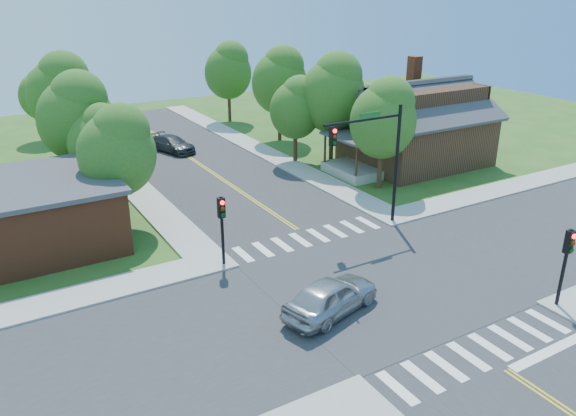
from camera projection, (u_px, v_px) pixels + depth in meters
ground at (379, 285)px, 27.02m from camera, size 100.00×100.00×0.00m
road_ns at (379, 284)px, 27.01m from camera, size 10.00×90.00×0.04m
road_ew at (379, 284)px, 27.01m from camera, size 90.00×10.00×0.04m
intersection_patch at (379, 285)px, 27.02m from camera, size 10.20×10.20×0.06m
sidewalk_ne at (406, 156)px, 47.11m from camera, size 40.00×40.00×0.14m
crosswalk_north at (309, 237)px, 31.96m from camera, size 8.85×2.00×0.01m
crosswalk_south at (479, 351)px, 22.05m from camera, size 8.85×2.00×0.01m
centerline at (379, 284)px, 27.00m from camera, size 0.30×90.00×0.01m
stop_bar at (551, 351)px, 22.13m from camera, size 4.60×0.45×0.09m
signal_mast_ne at (375, 149)px, 31.53m from camera, size 5.30×0.42×7.20m
signal_pole_se at (567, 254)px, 24.18m from camera, size 0.34×0.42×3.80m
signal_pole_nw at (222, 218)px, 27.84m from camera, size 0.34×0.42×3.80m
house_ne at (416, 122)px, 44.30m from camera, size 13.05×8.80×7.11m
building_nw at (17, 216)px, 30.16m from camera, size 10.40×8.40×3.73m
tree_e_a at (385, 116)px, 37.93m from camera, size 4.63×4.39×7.86m
tree_e_b at (334, 91)px, 43.42m from camera, size 5.20×4.94×8.84m
tree_e_c at (280, 79)px, 50.07m from camera, size 5.05×4.80×8.58m
tree_e_d at (229, 69)px, 57.31m from camera, size 4.85×4.61×8.25m
tree_w_a at (118, 148)px, 31.50m from camera, size 4.40×4.18×7.48m
tree_w_b at (77, 114)px, 36.71m from camera, size 4.98×4.73×8.46m
tree_w_c at (62, 91)px, 43.17m from camera, size 5.23×4.97×8.89m
tree_w_d at (42, 93)px, 50.66m from camera, size 3.90×3.71×6.63m
tree_house at (297, 106)px, 43.93m from camera, size 4.12×3.91×7.00m
tree_bldg at (99, 138)px, 35.87m from camera, size 3.87×3.68×6.58m
car_silver at (331, 297)px, 24.39m from camera, size 4.51×5.90×1.66m
car_dgrey at (173, 144)px, 48.15m from camera, size 4.68×5.81×1.36m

